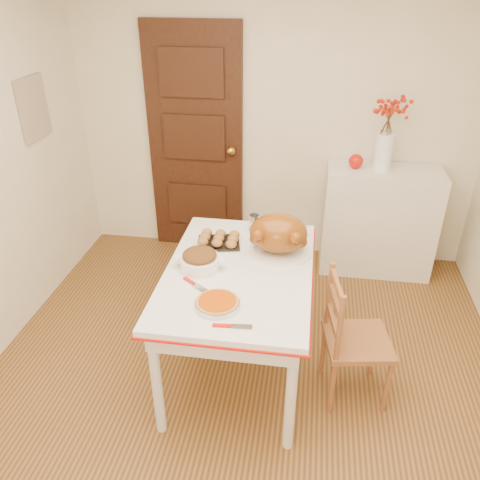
% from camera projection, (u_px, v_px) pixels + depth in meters
% --- Properties ---
extents(floor, '(3.50, 4.00, 0.00)m').
position_uv_depth(floor, '(239.00, 404.00, 3.05)').
color(floor, '#4C2F15').
rests_on(floor, ground).
extents(wall_back, '(3.50, 0.00, 2.50)m').
position_uv_depth(wall_back, '(274.00, 122.00, 4.16)').
color(wall_back, beige).
rests_on(wall_back, ground).
extents(door_back, '(0.85, 0.06, 2.06)m').
position_uv_depth(door_back, '(196.00, 144.00, 4.34)').
color(door_back, black).
rests_on(door_back, ground).
extents(photo_board, '(0.03, 0.35, 0.45)m').
position_uv_depth(photo_board, '(33.00, 108.00, 3.58)').
color(photo_board, '#A89C88').
rests_on(photo_board, ground).
extents(sideboard, '(0.95, 0.42, 0.95)m').
position_uv_depth(sideboard, '(378.00, 221.00, 4.22)').
color(sideboard, silver).
rests_on(sideboard, floor).
extents(kitchen_table, '(0.91, 1.33, 0.80)m').
position_uv_depth(kitchen_table, '(239.00, 321.00, 3.15)').
color(kitchen_table, white).
rests_on(kitchen_table, floor).
extents(chair_oak, '(0.45, 0.45, 0.88)m').
position_uv_depth(chair_oak, '(358.00, 339.00, 2.94)').
color(chair_oak, brown).
rests_on(chair_oak, floor).
extents(berry_vase, '(0.32, 0.32, 0.63)m').
position_uv_depth(berry_vase, '(387.00, 132.00, 3.84)').
color(berry_vase, white).
rests_on(berry_vase, sideboard).
extents(apple, '(0.12, 0.12, 0.12)m').
position_uv_depth(apple, '(356.00, 161.00, 4.00)').
color(apple, red).
rests_on(apple, sideboard).
extents(turkey_platter, '(0.48, 0.41, 0.27)m').
position_uv_depth(turkey_platter, '(278.00, 235.00, 3.05)').
color(turkey_platter, '#8C450D').
rests_on(turkey_platter, kitchen_table).
extents(pumpkin_pie, '(0.25, 0.25, 0.05)m').
position_uv_depth(pumpkin_pie, '(217.00, 302.00, 2.62)').
color(pumpkin_pie, '#B53F01').
rests_on(pumpkin_pie, kitchen_table).
extents(stuffing_dish, '(0.37, 0.32, 0.12)m').
position_uv_depth(stuffing_dish, '(200.00, 260.00, 2.94)').
color(stuffing_dish, '#543014').
rests_on(stuffing_dish, kitchen_table).
extents(rolls_tray, '(0.31, 0.26, 0.07)m').
position_uv_depth(rolls_tray, '(219.00, 239.00, 3.21)').
color(rolls_tray, '#995C2F').
rests_on(rolls_tray, kitchen_table).
extents(pie_server, '(0.21, 0.08, 0.01)m').
position_uv_depth(pie_server, '(232.00, 326.00, 2.48)').
color(pie_server, silver).
rests_on(pie_server, kitchen_table).
extents(carving_knife, '(0.24, 0.20, 0.01)m').
position_uv_depth(carving_knife, '(198.00, 287.00, 2.78)').
color(carving_knife, silver).
rests_on(carving_knife, kitchen_table).
extents(drinking_glass, '(0.08, 0.08, 0.12)m').
position_uv_depth(drinking_glass, '(254.00, 223.00, 3.36)').
color(drinking_glass, white).
rests_on(drinking_glass, kitchen_table).
extents(shaker_pair, '(0.09, 0.04, 0.08)m').
position_uv_depth(shaker_pair, '(300.00, 231.00, 3.29)').
color(shaker_pair, white).
rests_on(shaker_pair, kitchen_table).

